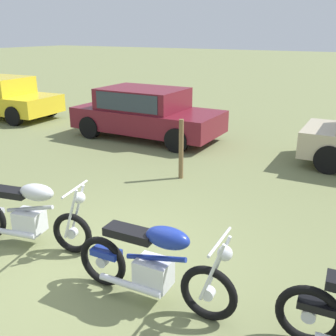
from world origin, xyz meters
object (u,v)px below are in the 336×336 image
motorcycle_blue (154,264)px  fence_post_wooden (181,149)px  car_burgundy (145,110)px  motorcycle_silver (29,214)px

motorcycle_blue → fence_post_wooden: (-1.69, 3.72, 0.14)m
motorcycle_blue → car_burgundy: 7.49m
motorcycle_blue → car_burgundy: size_ratio=0.47×
fence_post_wooden → motorcycle_silver: bearing=-98.7°
motorcycle_blue → motorcycle_silver: bearing=171.8°
car_burgundy → motorcycle_silver: bearing=-72.8°
motorcycle_silver → fence_post_wooden: 3.59m
motorcycle_silver → car_burgundy: bearing=95.6°
motorcycle_silver → motorcycle_blue: 2.24m
motorcycle_blue → car_burgundy: (-4.22, 6.18, 0.31)m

